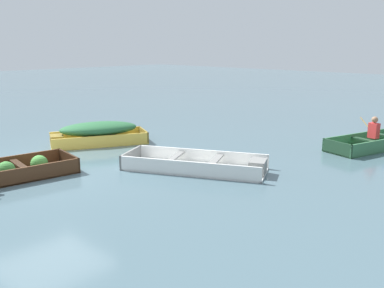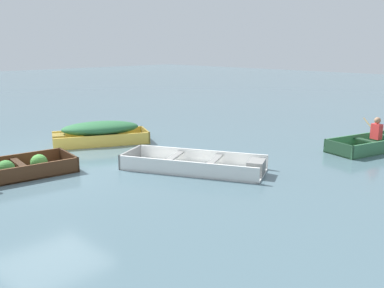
# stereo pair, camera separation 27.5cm
# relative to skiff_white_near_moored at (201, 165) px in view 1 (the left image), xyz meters

# --- Properties ---
(ground_plane) EXTENTS (80.00, 80.00, 0.00)m
(ground_plane) POSITION_rel_skiff_white_near_moored_xyz_m (-2.73, -2.60, -0.12)
(ground_plane) COLOR #47606B
(skiff_white_near_moored) EXTENTS (3.57, 2.59, 0.36)m
(skiff_white_near_moored) POSITION_rel_skiff_white_near_moored_xyz_m (0.00, 0.00, 0.00)
(skiff_white_near_moored) COLOR white
(skiff_white_near_moored) RESTS_ON ground
(skiff_yellow_mid_moored) EXTENTS (2.25, 3.01, 0.67)m
(skiff_yellow_mid_moored) POSITION_rel_skiff_white_near_moored_xyz_m (-4.13, -0.09, 0.27)
(skiff_yellow_mid_moored) COLOR #E5BC47
(skiff_yellow_mid_moored) RESTS_ON ground
(rowboat_green_with_crew) EXTENTS (2.18, 3.62, 0.93)m
(rowboat_green_with_crew) POSITION_rel_skiff_white_near_moored_xyz_m (2.23, 5.50, 0.10)
(rowboat_green_with_crew) COLOR #387047
(rowboat_green_with_crew) RESTS_ON ground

